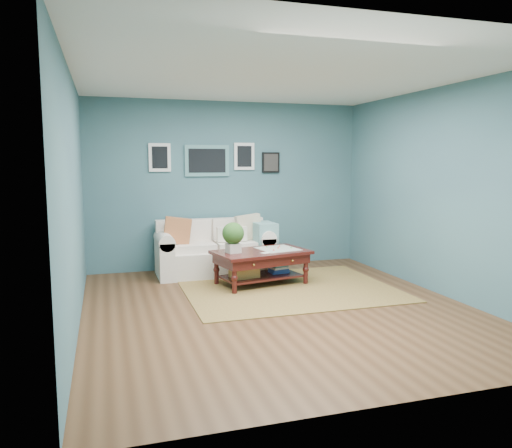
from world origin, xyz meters
name	(u,v)px	position (x,y,z in m)	size (l,w,h in m)	color
room_shell	(277,194)	(-0.01, 0.06, 1.36)	(5.00, 5.02, 2.70)	brown
area_rug	(289,289)	(0.43, 0.79, 0.01)	(2.81, 2.25, 0.01)	brown
loveseat	(219,249)	(-0.26, 2.02, 0.38)	(1.81, 0.82, 0.93)	white
coffee_table	(257,257)	(0.08, 1.13, 0.40)	(1.42, 1.00, 0.91)	#330F0E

